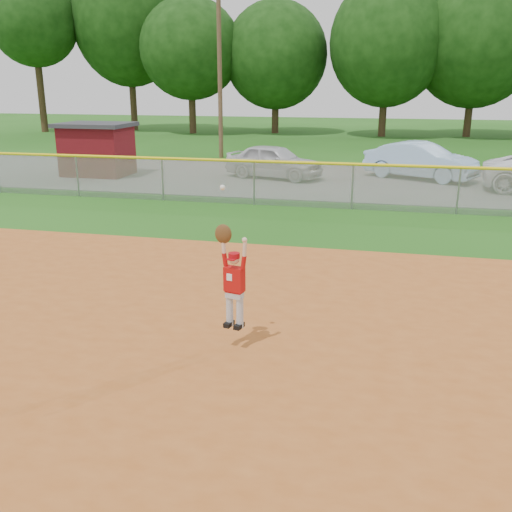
{
  "coord_description": "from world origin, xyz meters",
  "views": [
    {
      "loc": [
        1.04,
        -8.88,
        4.09
      ],
      "look_at": [
        -1.13,
        0.61,
        1.1
      ],
      "focal_mm": 40.0,
      "sensor_mm": 36.0,
      "label": 1
    }
  ],
  "objects_px": {
    "car_blue": "(421,161)",
    "utility_shed": "(97,149)",
    "ballplayer": "(233,277)",
    "car_white_a": "(274,161)"
  },
  "relations": [
    {
      "from": "utility_shed",
      "to": "ballplayer",
      "type": "distance_m",
      "value": 18.73
    },
    {
      "from": "car_white_a",
      "to": "ballplayer",
      "type": "height_order",
      "value": "ballplayer"
    },
    {
      "from": "ballplayer",
      "to": "car_white_a",
      "type": "bearing_deg",
      "value": 98.88
    },
    {
      "from": "car_white_a",
      "to": "car_blue",
      "type": "bearing_deg",
      "value": -63.79
    },
    {
      "from": "car_white_a",
      "to": "ballplayer",
      "type": "bearing_deg",
      "value": -155.38
    },
    {
      "from": "car_blue",
      "to": "utility_shed",
      "type": "relative_size",
      "value": 1.51
    },
    {
      "from": "car_white_a",
      "to": "utility_shed",
      "type": "xyz_separation_m",
      "value": [
        -7.9,
        -0.93,
        0.44
      ]
    },
    {
      "from": "car_white_a",
      "to": "utility_shed",
      "type": "bearing_deg",
      "value": 112.45
    },
    {
      "from": "car_blue",
      "to": "utility_shed",
      "type": "height_order",
      "value": "utility_shed"
    },
    {
      "from": "car_white_a",
      "to": "ballplayer",
      "type": "distance_m",
      "value": 16.67
    }
  ]
}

